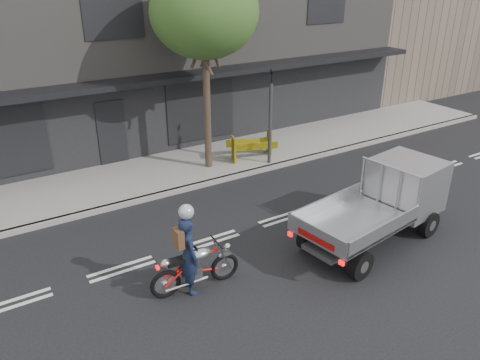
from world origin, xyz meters
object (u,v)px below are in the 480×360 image
(motorcycle, at_px, (195,267))
(construction_barrier, at_px, (256,147))
(flatbed_ute, at_px, (397,192))
(rider, at_px, (189,255))
(street_tree, at_px, (204,13))
(traffic_light_pole, at_px, (270,122))

(motorcycle, bearing_deg, construction_barrier, 50.83)
(motorcycle, distance_m, flatbed_ute, 5.76)
(flatbed_ute, height_order, construction_barrier, flatbed_ute)
(rider, distance_m, construction_barrier, 7.62)
(construction_barrier, bearing_deg, rider, -134.35)
(street_tree, distance_m, flatbed_ute, 7.86)
(construction_barrier, bearing_deg, motorcycle, -133.53)
(traffic_light_pole, distance_m, rider, 7.44)
(street_tree, bearing_deg, construction_barrier, -9.95)
(rider, relative_size, flatbed_ute, 0.40)
(street_tree, relative_size, traffic_light_pole, 1.93)
(rider, xyz_separation_m, construction_barrier, (5.32, 5.44, -0.29))
(rider, bearing_deg, flatbed_ute, -90.73)
(street_tree, relative_size, rider, 3.71)
(flatbed_ute, bearing_deg, rider, 166.76)
(flatbed_ute, bearing_deg, motorcycle, 166.63)
(street_tree, height_order, traffic_light_pole, street_tree)
(motorcycle, relative_size, flatbed_ute, 0.46)
(rider, height_order, construction_barrier, rider)
(flatbed_ute, xyz_separation_m, construction_barrier, (-0.53, 5.96, -0.53))
(motorcycle, bearing_deg, traffic_light_pole, 46.60)
(motorcycle, bearing_deg, flatbed_ute, -0.86)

